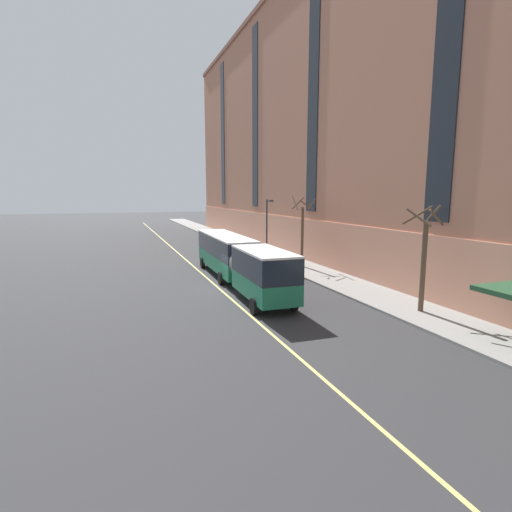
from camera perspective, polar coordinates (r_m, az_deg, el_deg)
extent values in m
plane|color=#303033|center=(29.58, -3.75, -4.72)|extent=(260.00, 260.00, 0.00)
cube|color=gray|center=(35.60, 8.66, -2.35)|extent=(4.19, 160.00, 0.15)
cube|color=#B2755B|center=(38.14, 23.14, 21.03)|extent=(12.00, 110.00, 30.83)
cube|color=tan|center=(33.77, 14.20, 0.53)|extent=(0.14, 110.00, 4.40)
cube|color=#1E232B|center=(28.83, 25.98, 28.37)|extent=(0.10, 2.00, 23.43)
cube|color=#1E232B|center=(41.75, 8.19, 22.67)|extent=(0.10, 2.00, 23.43)
cube|color=#1E232B|center=(56.56, -0.14, 19.07)|extent=(0.10, 2.00, 23.43)
cube|color=#1E232B|center=(72.11, -4.78, 16.83)|extent=(0.10, 2.00, 23.43)
cube|color=#1E704C|center=(34.28, -4.37, -0.73)|extent=(2.75, 11.35, 1.24)
cube|color=black|center=(34.08, -4.39, 1.56)|extent=(2.76, 11.35, 1.52)
cube|color=white|center=(33.98, -4.41, 2.92)|extent=(2.77, 11.35, 0.12)
cube|color=#19232D|center=(39.59, -6.42, 2.32)|extent=(2.29, 0.13, 1.14)
cube|color=orange|center=(39.52, -6.44, 3.38)|extent=(1.74, 0.10, 0.28)
cube|color=black|center=(39.84, -6.38, -0.17)|extent=(2.44, 0.18, 0.24)
cube|color=white|center=(39.63, -7.62, 0.13)|extent=(0.28, 0.07, 0.18)
cube|color=white|center=(40.00, -5.17, 0.25)|extent=(0.28, 0.07, 0.18)
cylinder|color=#595651|center=(28.32, -1.31, -1.19)|extent=(2.39, 1.05, 2.37)
cube|color=#1E704C|center=(25.08, 1.18, -4.27)|extent=(2.63, 6.34, 1.24)
cube|color=black|center=(24.81, 1.19, -1.17)|extent=(2.65, 6.34, 1.52)
cube|color=white|center=(24.68, 1.20, 0.70)|extent=(2.66, 6.34, 0.12)
cylinder|color=black|center=(37.95, -7.65, -0.98)|extent=(0.32, 1.01, 1.00)
cylinder|color=black|center=(38.49, -4.01, -0.79)|extent=(0.32, 1.01, 1.00)
cylinder|color=black|center=(30.89, -5.04, -3.20)|extent=(0.32, 1.01, 1.00)
cylinder|color=black|center=(31.55, -0.63, -2.91)|extent=(0.32, 1.01, 1.00)
cylinder|color=black|center=(23.30, -0.28, -7.18)|extent=(0.32, 1.01, 1.00)
cylinder|color=black|center=(24.17, 5.38, -6.63)|extent=(0.32, 1.01, 1.00)
cube|color=#B21E19|center=(35.18, 3.18, -1.46)|extent=(1.92, 4.79, 0.64)
cube|color=#232D38|center=(34.86, 3.35, -0.56)|extent=(1.64, 2.18, 0.56)
cube|color=#B21E19|center=(34.81, 3.36, -0.07)|extent=(1.60, 2.08, 0.04)
cylinder|color=black|center=(36.21, 0.95, -1.67)|extent=(0.24, 0.65, 0.64)
cylinder|color=black|center=(36.91, 3.46, -1.48)|extent=(0.24, 0.65, 0.64)
cylinder|color=black|center=(33.57, 2.87, -2.52)|extent=(0.24, 0.65, 0.64)
cylinder|color=black|center=(34.32, 5.54, -2.30)|extent=(0.24, 0.65, 0.64)
cube|color=#23603D|center=(59.31, -6.55, 2.71)|extent=(1.87, 4.34, 0.64)
cube|color=#232D38|center=(59.04, -6.52, 3.27)|extent=(1.60, 1.97, 0.56)
cube|color=#23603D|center=(59.02, -6.53, 3.56)|extent=(1.56, 1.89, 0.04)
cylinder|color=black|center=(60.48, -7.61, 2.51)|extent=(0.24, 0.65, 0.64)
cylinder|color=black|center=(60.82, -6.01, 2.57)|extent=(0.24, 0.65, 0.64)
cylinder|color=black|center=(57.88, -7.11, 2.23)|extent=(0.24, 0.65, 0.64)
cylinder|color=black|center=(58.24, -5.45, 2.30)|extent=(0.24, 0.65, 0.64)
cube|color=black|center=(53.02, -5.06, 2.01)|extent=(1.82, 4.57, 0.64)
cube|color=#232D38|center=(52.74, -5.02, 2.63)|extent=(1.55, 2.07, 0.56)
cube|color=black|center=(52.71, -5.02, 2.95)|extent=(1.52, 1.98, 0.04)
cylinder|color=black|center=(54.24, -6.26, 1.81)|extent=(0.24, 0.65, 0.64)
cylinder|color=black|center=(54.61, -4.55, 1.88)|extent=(0.24, 0.65, 0.64)
cylinder|color=black|center=(51.52, -5.60, 1.44)|extent=(0.24, 0.65, 0.64)
cylinder|color=black|center=(51.91, -3.80, 1.52)|extent=(0.24, 0.65, 0.64)
cylinder|color=brown|center=(24.96, 22.78, -1.42)|extent=(0.30, 0.30, 5.26)
cylinder|color=brown|center=(25.04, 23.86, 5.40)|extent=(0.34, 1.10, 1.18)
cylinder|color=brown|center=(25.41, 22.10, 5.45)|extent=(1.87, 0.49, 1.11)
cylinder|color=brown|center=(24.00, 22.23, 5.13)|extent=(0.55, 1.55, 0.99)
cylinder|color=brown|center=(24.29, 24.38, 5.04)|extent=(1.33, 0.40, 0.99)
cylinder|color=brown|center=(37.76, 6.62, 2.73)|extent=(0.26, 0.26, 5.58)
cylinder|color=brown|center=(37.83, 7.98, 7.35)|extent=(0.39, 1.80, 1.03)
cylinder|color=brown|center=(38.08, 5.99, 7.48)|extent=(1.46, 0.51, 1.12)
cylinder|color=brown|center=(37.31, 5.57, 7.60)|extent=(0.33, 1.62, 1.30)
cylinder|color=brown|center=(36.93, 7.20, 7.26)|extent=(1.47, 0.12, 0.94)
cylinder|color=#2D2D30|center=(41.97, 1.55, 3.86)|extent=(0.16, 0.16, 6.25)
cylinder|color=#2D2D30|center=(41.30, 1.85, 7.98)|extent=(0.10, 1.10, 0.10)
cube|color=#3D3D3F|center=(40.79, 2.14, 7.89)|extent=(0.36, 0.60, 0.20)
cylinder|color=red|center=(40.97, 2.13, -0.29)|extent=(0.24, 0.24, 0.55)
sphere|color=silver|center=(40.92, 2.13, 0.19)|extent=(0.20, 0.20, 0.20)
cylinder|color=silver|center=(40.90, 1.92, -0.22)|extent=(0.10, 0.09, 0.09)
cylinder|color=silver|center=(41.02, 2.34, -0.20)|extent=(0.10, 0.09, 0.09)
cube|color=#E0D66B|center=(32.23, -6.47, -3.62)|extent=(0.16, 140.00, 0.01)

